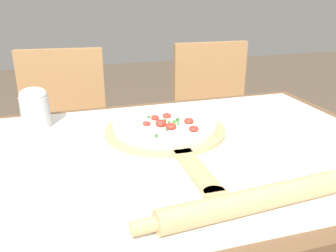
{
  "coord_description": "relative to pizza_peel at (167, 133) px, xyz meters",
  "views": [
    {
      "loc": [
        -0.3,
        -0.8,
        1.15
      ],
      "look_at": [
        -0.04,
        0.09,
        0.79
      ],
      "focal_mm": 38.0,
      "sensor_mm": 36.0,
      "label": 1
    }
  ],
  "objects": [
    {
      "name": "dining_table",
      "position": [
        0.04,
        -0.1,
        -0.14
      ],
      "size": [
        1.13,
        0.84,
        0.75
      ],
      "color": "brown",
      "rests_on": "ground_plane"
    },
    {
      "name": "towel_cloth",
      "position": [
        0.04,
        -0.1,
        -0.01
      ],
      "size": [
        1.05,
        0.76,
        0.0
      ],
      "color": "silver",
      "rests_on": "dining_table"
    },
    {
      "name": "pizza_peel",
      "position": [
        0.0,
        0.0,
        0.0
      ],
      "size": [
        0.35,
        0.56,
        0.01
      ],
      "color": "tan",
      "rests_on": "towel_cloth"
    },
    {
      "name": "pizza",
      "position": [
        0.0,
        0.02,
        0.02
      ],
      "size": [
        0.3,
        0.3,
        0.04
      ],
      "color": "beige",
      "rests_on": "pizza_peel"
    },
    {
      "name": "rolling_pin",
      "position": [
        0.05,
        -0.4,
        0.02
      ],
      "size": [
        0.47,
        0.08,
        0.05
      ],
      "rotation": [
        0.0,
        0.0,
        0.08
      ],
      "color": "tan",
      "rests_on": "towel_cloth"
    },
    {
      "name": "chair_left",
      "position": [
        -0.29,
        0.67,
        -0.24
      ],
      "size": [
        0.44,
        0.44,
        0.9
      ],
      "rotation": [
        0.0,
        0.0,
        -0.11
      ],
      "color": "#A37547",
      "rests_on": "ground_plane"
    },
    {
      "name": "chair_right",
      "position": [
        0.45,
        0.67,
        -0.24
      ],
      "size": [
        0.42,
        0.42,
        0.9
      ],
      "rotation": [
        0.0,
        0.0,
        -0.04
      ],
      "color": "#A37547",
      "rests_on": "ground_plane"
    },
    {
      "name": "flour_cup",
      "position": [
        -0.36,
        0.18,
        0.06
      ],
      "size": [
        0.08,
        0.08,
        0.12
      ],
      "color": "#B2B7BC",
      "rests_on": "towel_cloth"
    }
  ]
}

